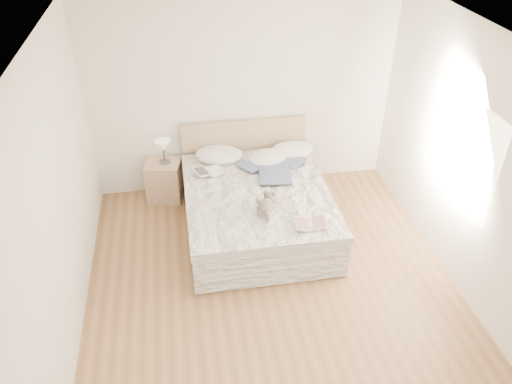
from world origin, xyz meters
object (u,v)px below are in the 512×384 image
at_px(table_lamp, 163,147).
at_px(teddy_bear, 265,210).
at_px(childrens_book, 311,223).
at_px(photo_book, 209,172).
at_px(bed, 256,206).
at_px(nightstand, 164,180).

bearing_deg(table_lamp, teddy_bear, -51.90).
bearing_deg(childrens_book, photo_book, 138.46).
bearing_deg(table_lamp, bed, -37.55).
distance_m(table_lamp, teddy_bear, 1.78).
height_order(nightstand, table_lamp, table_lamp).
bearing_deg(nightstand, childrens_book, -46.69).
bearing_deg(childrens_book, table_lamp, 142.09).
xyz_separation_m(bed, photo_book, (-0.54, 0.39, 0.32)).
relative_size(table_lamp, teddy_bear, 1.03).
xyz_separation_m(childrens_book, teddy_bear, (-0.45, 0.29, 0.02)).
distance_m(photo_book, childrens_book, 1.59).
height_order(table_lamp, teddy_bear, table_lamp).
bearing_deg(childrens_book, teddy_bear, 156.92).
bearing_deg(photo_book, table_lamp, 120.25).
bearing_deg(bed, table_lamp, 142.45).
bearing_deg(teddy_bear, nightstand, 151.36).
bearing_deg(bed, nightstand, 143.60).
height_order(bed, photo_book, bed).
bearing_deg(childrens_book, bed, 127.96).
bearing_deg(teddy_bear, photo_book, 142.25).
relative_size(photo_book, childrens_book, 0.98).
relative_size(bed, teddy_bear, 6.84).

